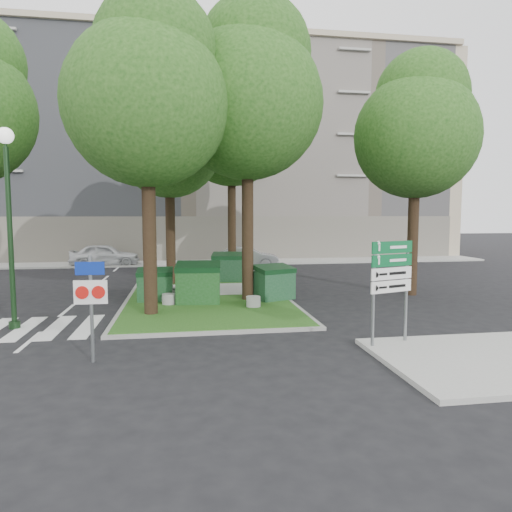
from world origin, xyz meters
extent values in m
plane|color=black|center=(0.00, 0.00, 0.00)|extent=(120.00, 120.00, 0.00)
cube|color=#1A4915|center=(0.50, 8.00, 0.06)|extent=(6.00, 16.00, 0.12)
cube|color=gray|center=(0.50, 8.00, 0.05)|extent=(6.30, 16.30, 0.10)
cube|color=#999993|center=(6.50, -3.50, 0.06)|extent=(5.00, 4.00, 0.12)
cube|color=#999993|center=(0.00, 18.50, 0.06)|extent=(42.00, 3.00, 0.12)
cube|color=silver|center=(-3.75, 1.50, 0.01)|extent=(5.00, 3.00, 0.01)
cube|color=#C2B491|center=(0.00, 26.00, 8.00)|extent=(41.00, 12.00, 16.00)
cylinder|color=black|center=(-1.50, 2.50, 3.08)|extent=(0.44, 0.44, 6.16)
sphere|color=#194512|center=(-1.50, 2.50, 6.82)|extent=(5.20, 5.20, 5.20)
sphere|color=#194512|center=(-1.20, 2.70, 8.58)|extent=(3.90, 3.90, 3.90)
cylinder|color=black|center=(2.00, 4.50, 3.36)|extent=(0.44, 0.44, 6.72)
sphere|color=#194512|center=(2.00, 4.50, 7.44)|extent=(5.60, 5.60, 5.60)
sphere|color=#194512|center=(2.30, 4.70, 9.36)|extent=(4.20, 4.20, 4.20)
cylinder|color=black|center=(-1.00, 9.00, 2.94)|extent=(0.44, 0.44, 5.88)
sphere|color=#194512|center=(-1.00, 9.00, 6.51)|extent=(4.80, 4.80, 4.80)
sphere|color=#194512|center=(-0.70, 9.20, 8.19)|extent=(3.60, 3.60, 3.60)
cylinder|color=black|center=(2.20, 12.00, 3.50)|extent=(0.44, 0.44, 7.00)
sphere|color=#194512|center=(2.20, 12.00, 7.75)|extent=(5.80, 5.80, 5.80)
sphere|color=#194512|center=(2.50, 12.20, 9.75)|extent=(4.35, 4.35, 4.35)
cylinder|color=black|center=(9.00, 5.00, 2.94)|extent=(0.44, 0.44, 5.88)
sphere|color=#194512|center=(9.00, 5.00, 6.51)|extent=(5.00, 5.00, 5.00)
sphere|color=#194512|center=(9.30, 5.20, 8.19)|extent=(3.75, 3.75, 3.75)
cube|color=#103B18|center=(-1.49, 4.80, 0.62)|extent=(1.29, 0.88, 1.00)
cube|color=black|center=(-1.49, 4.80, 1.21)|extent=(1.33, 0.94, 0.29)
cube|color=#124013|center=(0.11, 4.12, 0.74)|extent=(1.67, 1.21, 1.23)
cube|color=black|center=(0.11, 4.12, 1.45)|extent=(1.73, 1.29, 0.36)
cube|color=black|center=(1.71, 9.41, 0.69)|extent=(1.60, 1.23, 1.14)
cube|color=black|center=(1.71, 9.41, 1.35)|extent=(1.67, 1.31, 0.33)
cube|color=#123C1E|center=(3.00, 4.35, 0.66)|extent=(1.62, 1.37, 1.08)
cube|color=black|center=(3.00, 4.35, 1.29)|extent=(1.69, 1.45, 0.31)
cylinder|color=gray|center=(-0.96, 3.99, 0.31)|extent=(0.52, 0.52, 0.37)
cylinder|color=#A9AAA4|center=(2.00, 3.06, 0.30)|extent=(0.50, 0.50, 0.36)
cylinder|color=gray|center=(-0.94, 4.69, 0.34)|extent=(0.62, 0.62, 0.44)
cylinder|color=gold|center=(2.11, 9.62, 0.51)|extent=(0.45, 0.45, 0.78)
cylinder|color=black|center=(-5.40, 1.58, 2.65)|extent=(0.15, 0.15, 5.29)
cylinder|color=black|center=(-5.40, 1.58, 0.11)|extent=(0.32, 0.32, 0.21)
sphere|color=white|center=(-5.40, 1.58, 5.61)|extent=(0.47, 0.47, 0.47)
cylinder|color=slate|center=(-2.50, -2.00, 1.23)|extent=(0.08, 0.08, 2.46)
cube|color=navy|center=(-2.50, -2.00, 2.17)|extent=(0.64, 0.07, 0.30)
cube|color=white|center=(-2.50, -2.00, 1.62)|extent=(0.74, 0.07, 0.54)
cylinder|color=red|center=(-2.68, -2.00, 1.62)|extent=(0.30, 0.04, 0.30)
cylinder|color=red|center=(-2.32, -2.00, 1.62)|extent=(0.30, 0.04, 0.30)
cylinder|color=slate|center=(4.18, -2.17, 1.41)|extent=(0.10, 0.10, 2.59)
cylinder|color=slate|center=(5.22, -1.83, 1.41)|extent=(0.10, 0.10, 2.59)
cube|color=#0A5529|center=(4.70, -2.00, 2.56)|extent=(1.24, 0.43, 0.30)
cube|color=#0A5529|center=(4.70, -2.00, 2.23)|extent=(1.24, 0.43, 0.30)
cube|color=white|center=(4.70, -2.00, 1.90)|extent=(1.24, 0.43, 0.30)
cube|color=white|center=(4.70, -2.00, 1.57)|extent=(1.24, 0.43, 0.30)
imported|color=silver|center=(-5.44, 17.89, 0.73)|extent=(4.36, 1.86, 1.47)
imported|color=#A4A6AC|center=(3.50, 15.50, 0.66)|extent=(4.17, 1.93, 1.32)
camera|label=1|loc=(-0.42, -12.63, 3.38)|focal=32.00mm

